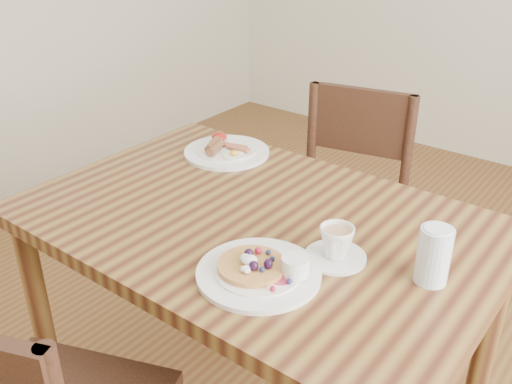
# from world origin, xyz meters

# --- Properties ---
(dining_table) EXTENTS (1.20, 0.80, 0.75)m
(dining_table) POSITION_xyz_m (0.00, 0.00, 0.65)
(dining_table) COLOR brown
(dining_table) RESTS_ON ground
(chair_far) EXTENTS (0.50, 0.50, 0.88)m
(chair_far) POSITION_xyz_m (-0.08, 0.63, 0.49)
(chair_far) COLOR #3D2416
(chair_far) RESTS_ON ground
(pancake_plate) EXTENTS (0.27, 0.27, 0.06)m
(pancake_plate) POSITION_xyz_m (0.17, -0.20, 0.76)
(pancake_plate) COLOR white
(pancake_plate) RESTS_ON dining_table
(breakfast_plate) EXTENTS (0.27, 0.27, 0.04)m
(breakfast_plate) POSITION_xyz_m (-0.32, 0.26, 0.76)
(breakfast_plate) COLOR white
(breakfast_plate) RESTS_ON dining_table
(teacup_saucer) EXTENTS (0.14, 0.14, 0.08)m
(teacup_saucer) POSITION_xyz_m (0.26, -0.04, 0.79)
(teacup_saucer) COLOR white
(teacup_saucer) RESTS_ON dining_table
(water_glass) EXTENTS (0.07, 0.07, 0.13)m
(water_glass) POSITION_xyz_m (0.46, 0.01, 0.81)
(water_glass) COLOR silver
(water_glass) RESTS_ON dining_table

